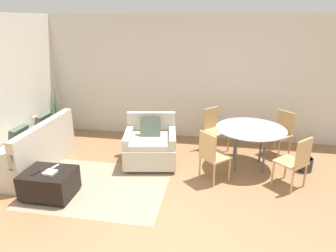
# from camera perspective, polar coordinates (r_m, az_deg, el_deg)

# --- Properties ---
(ground_plane) EXTENTS (20.00, 20.00, 0.00)m
(ground_plane) POSITION_cam_1_polar(r_m,az_deg,el_deg) (4.30, -1.58, -18.26)
(ground_plane) COLOR #936B47
(wall_back) EXTENTS (12.00, 0.06, 2.75)m
(wall_back) POSITION_cam_1_polar(r_m,az_deg,el_deg) (6.81, 3.92, 9.01)
(wall_back) COLOR beige
(wall_back) RESTS_ON ground_plane
(wall_left) EXTENTS (0.06, 12.00, 2.75)m
(wall_left) POSITION_cam_1_polar(r_m,az_deg,el_deg) (6.34, -28.89, 5.77)
(wall_left) COLOR beige
(wall_left) RESTS_ON ground_plane
(area_rug) EXTENTS (2.22, 1.72, 0.01)m
(area_rug) POSITION_cam_1_polar(r_m,az_deg,el_deg) (5.23, -12.89, -11.16)
(area_rug) COLOR gray
(area_rug) RESTS_ON ground_plane
(couch) EXTENTS (0.89, 1.85, 0.93)m
(couch) POSITION_cam_1_polar(r_m,az_deg,el_deg) (6.12, -24.59, -4.50)
(couch) COLOR beige
(couch) RESTS_ON ground_plane
(armchair) EXTENTS (1.10, 1.09, 0.91)m
(armchair) POSITION_cam_1_polar(r_m,az_deg,el_deg) (5.75, -3.34, -3.67)
(armchair) COLOR beige
(armchair) RESTS_ON ground_plane
(ottoman) EXTENTS (0.76, 0.59, 0.43)m
(ottoman) POSITION_cam_1_polar(r_m,az_deg,el_deg) (5.10, -21.65, -10.01)
(ottoman) COLOR black
(ottoman) RESTS_ON ground_plane
(book_stack) EXTENTS (0.19, 0.18, 0.03)m
(book_stack) POSITION_cam_1_polar(r_m,az_deg,el_deg) (4.93, -21.56, -8.23)
(book_stack) COLOR beige
(book_stack) RESTS_ON ottoman
(tv_remote_primary) EXTENTS (0.08, 0.18, 0.01)m
(tv_remote_primary) POSITION_cam_1_polar(r_m,az_deg,el_deg) (5.11, -20.75, -7.24)
(tv_remote_primary) COLOR #B7B7BC
(tv_remote_primary) RESTS_ON ottoman
(tv_remote_secondary) EXTENTS (0.08, 0.16, 0.01)m
(tv_remote_secondary) POSITION_cam_1_polar(r_m,az_deg,el_deg) (5.02, -23.95, -8.19)
(tv_remote_secondary) COLOR black
(tv_remote_secondary) RESTS_ON ottoman
(potted_plant) EXTENTS (0.37, 0.37, 1.31)m
(potted_plant) POSITION_cam_1_polar(r_m,az_deg,el_deg) (7.29, -20.48, -0.46)
(potted_plant) COLOR #333338
(potted_plant) RESTS_ON ground_plane
(dining_table) EXTENTS (1.27, 1.27, 0.77)m
(dining_table) POSITION_cam_1_polar(r_m,az_deg,el_deg) (5.67, 15.45, -1.07)
(dining_table) COLOR #99A8AD
(dining_table) RESTS_ON ground_plane
(dining_chair_near_left) EXTENTS (0.59, 0.59, 0.90)m
(dining_chair_near_left) POSITION_cam_1_polar(r_m,az_deg,el_deg) (5.08, 8.30, -5.19)
(dining_chair_near_left) COLOR tan
(dining_chair_near_left) RESTS_ON ground_plane
(dining_chair_near_right) EXTENTS (0.59, 0.59, 0.90)m
(dining_chair_near_right) POSITION_cam_1_polar(r_m,az_deg,el_deg) (5.24, 23.25, -5.90)
(dining_chair_near_right) COLOR tan
(dining_chair_near_right) RESTS_ON ground_plane
(dining_chair_far_left) EXTENTS (0.59, 0.59, 0.90)m
(dining_chair_far_left) POSITION_cam_1_polar(r_m,az_deg,el_deg) (6.33, 8.73, -0.08)
(dining_chair_far_left) COLOR tan
(dining_chair_far_left) RESTS_ON ground_plane
(dining_chair_far_right) EXTENTS (0.59, 0.59, 0.90)m
(dining_chair_far_right) POSITION_cam_1_polar(r_m,az_deg,el_deg) (6.46, 20.76, -0.77)
(dining_chair_far_right) COLOR tan
(dining_chair_far_right) RESTS_ON ground_plane
(potted_plant_small) EXTENTS (0.26, 0.26, 0.79)m
(potted_plant_small) POSITION_cam_1_polar(r_m,az_deg,el_deg) (6.06, 24.73, -5.99)
(potted_plant_small) COLOR #333338
(potted_plant_small) RESTS_ON ground_plane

